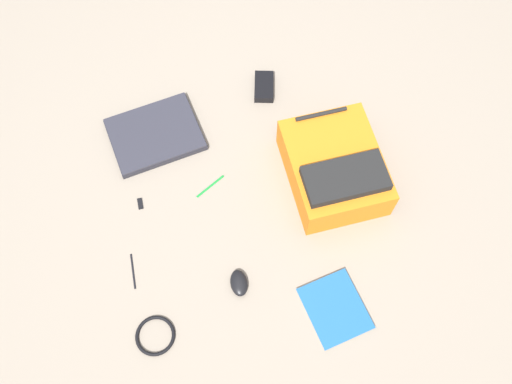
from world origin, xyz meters
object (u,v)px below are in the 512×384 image
Objects in this scene: computer_mouse at (239,283)px; cable_coil at (155,336)px; pen_black at (210,186)px; pen_blue at (133,271)px; laptop at (155,134)px; power_brick at (264,87)px; backpack at (335,168)px; book_blue at (335,309)px; usb_stick at (140,203)px.

computer_mouse is 0.71× the size of cable_coil.
pen_black is 1.02× the size of pen_blue.
power_brick is (0.48, 0.12, 0.00)m from laptop.
backpack is 3.15× the size of pen_black.
backpack is at bearing -71.08° from power_brick.
book_blue is 1.90× the size of cable_coil.
backpack reaches higher than laptop.
usb_stick is (-0.58, -0.40, -0.01)m from power_brick.
pen_black is at bearing -57.77° from laptop.
backpack reaches higher than book_blue.
usb_stick is (-0.74, 0.06, -0.08)m from backpack.
laptop is 2.80× the size of power_brick.
laptop is 0.70m from computer_mouse.
backpack is at bearing 30.11° from cable_coil.
backpack is at bearing -28.31° from laptop.
power_brick reaches higher than pen_black.
book_blue is 0.66m from pen_black.
cable_coil is at bearing -123.51° from power_brick.
power_brick is at bearing 14.45° from laptop.
usb_stick is (-0.27, -0.01, -0.00)m from pen_black.
backpack is 1.62× the size of book_blue.
book_blue is 1.88× the size of power_brick.
pen_black is at bearing 60.32° from cable_coil.
computer_mouse is at bearing 151.83° from book_blue.
laptop is (-0.64, 0.34, -0.07)m from backpack.
pen_blue is (-0.36, 0.13, -0.01)m from computer_mouse.
pen_blue is (-0.67, 0.30, -0.00)m from book_blue.
pen_blue is (-0.17, -0.54, -0.01)m from laptop.
laptop is 0.80m from cable_coil.
power_brick is (0.60, 0.91, 0.01)m from cable_coil.
book_blue is 2.68× the size of computer_mouse.
backpack is 3.22× the size of pen_blue.
pen_blue is (-0.04, 0.25, -0.00)m from cable_coil.
backpack is 0.88m from cable_coil.
pen_black is (-0.47, 0.07, -0.08)m from backpack.
computer_mouse reaches higher than pen_blue.
book_blue is (0.50, -0.84, -0.01)m from laptop.
pen_blue is at bearing -166.33° from backpack.
pen_black is 2.95× the size of usb_stick.
book_blue is 0.73m from pen_blue.
book_blue is at bearing -88.60° from power_brick.
cable_coil is 0.59m from pen_black.
usb_stick is (0.06, 0.26, 0.00)m from pen_blue.
book_blue reaches higher than cable_coil.
laptop is 0.98m from book_blue.
laptop reaches higher than usb_stick.
backpack is 0.56m from computer_mouse.
power_brick is at bearing 56.49° from cable_coil.
pen_blue is (-0.80, -0.20, -0.08)m from backpack.
power_brick is at bearing 51.94° from pen_black.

